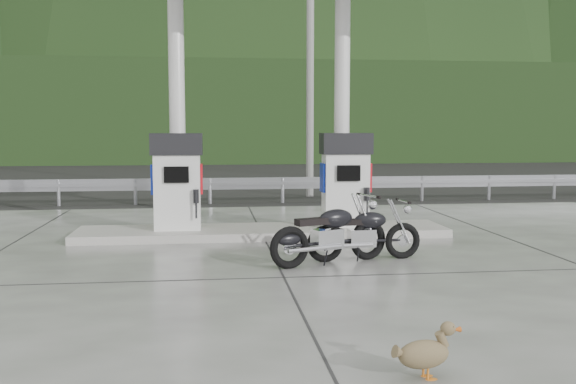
{
  "coord_description": "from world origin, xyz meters",
  "views": [
    {
      "loc": [
        -0.99,
        -9.57,
        2.06
      ],
      "look_at": [
        0.3,
        1.0,
        1.0
      ],
      "focal_mm": 40.0,
      "sensor_mm": 36.0,
      "label": 1
    }
  ],
  "objects": [
    {
      "name": "ground",
      "position": [
        0.0,
        0.0,
        0.0
      ],
      "size": [
        160.0,
        160.0,
        0.0
      ],
      "primitive_type": "plane",
      "color": "black",
      "rests_on": "ground"
    },
    {
      "name": "forecourt_apron",
      "position": [
        0.0,
        0.0,
        0.01
      ],
      "size": [
        18.0,
        14.0,
        0.02
      ],
      "primitive_type": "cube",
      "color": "#61605C",
      "rests_on": "ground"
    },
    {
      "name": "pump_island",
      "position": [
        0.0,
        2.5,
        0.1
      ],
      "size": [
        7.0,
        1.4,
        0.15
      ],
      "primitive_type": "cube",
      "color": "#9F9B94",
      "rests_on": "forecourt_apron"
    },
    {
      "name": "gas_pump_left",
      "position": [
        -1.6,
        2.5,
        1.07
      ],
      "size": [
        0.95,
        0.55,
        1.8
      ],
      "primitive_type": null,
      "color": "white",
      "rests_on": "pump_island"
    },
    {
      "name": "gas_pump_right",
      "position": [
        1.6,
        2.5,
        1.07
      ],
      "size": [
        0.95,
        0.55,
        1.8
      ],
      "primitive_type": null,
      "color": "white",
      "rests_on": "pump_island"
    },
    {
      "name": "canopy_column_left",
      "position": [
        -1.6,
        2.9,
        2.67
      ],
      "size": [
        0.3,
        0.3,
        5.0
      ],
      "primitive_type": "cylinder",
      "color": "white",
      "rests_on": "pump_island"
    },
    {
      "name": "canopy_column_right",
      "position": [
        1.6,
        2.9,
        2.67
      ],
      "size": [
        0.3,
        0.3,
        5.0
      ],
      "primitive_type": "cylinder",
      "color": "white",
      "rests_on": "pump_island"
    },
    {
      "name": "guardrail",
      "position": [
        0.0,
        8.0,
        0.71
      ],
      "size": [
        26.0,
        0.16,
        1.42
      ],
      "primitive_type": null,
      "color": "gray",
      "rests_on": "ground"
    },
    {
      "name": "road",
      "position": [
        0.0,
        11.5,
        0.0
      ],
      "size": [
        60.0,
        7.0,
        0.01
      ],
      "primitive_type": "cube",
      "color": "black",
      "rests_on": "ground"
    },
    {
      "name": "utility_pole_b",
      "position": [
        2.0,
        9.5,
        4.0
      ],
      "size": [
        0.22,
        0.22,
        8.0
      ],
      "primitive_type": "cylinder",
      "color": "gray",
      "rests_on": "ground"
    },
    {
      "name": "tree_band",
      "position": [
        0.0,
        30.0,
        3.0
      ],
      "size": [
        80.0,
        6.0,
        6.0
      ],
      "primitive_type": "cube",
      "color": "black",
      "rests_on": "ground"
    },
    {
      "name": "forested_hills",
      "position": [
        0.0,
        60.0,
        0.0
      ],
      "size": [
        100.0,
        40.0,
        140.0
      ],
      "primitive_type": null,
      "color": "black",
      "rests_on": "ground"
    },
    {
      "name": "motorcycle_left",
      "position": [
        0.8,
        -0.18,
        0.47
      ],
      "size": [
        1.97,
        1.23,
        0.89
      ],
      "primitive_type": null,
      "rotation": [
        0.0,
        0.0,
        0.37
      ],
      "color": "black",
      "rests_on": "forecourt_apron"
    },
    {
      "name": "motorcycle_right",
      "position": [
        1.37,
        0.02,
        0.43
      ],
      "size": [
        1.75,
        0.69,
        0.81
      ],
      "primitive_type": null,
      "rotation": [
        0.0,
        0.0,
        0.09
      ],
      "color": "black",
      "rests_on": "forecourt_apron"
    },
    {
      "name": "duck",
      "position": [
        0.72,
        -4.68,
        0.22
      ],
      "size": [
        0.56,
        0.24,
        0.39
      ],
      "primitive_type": null,
      "rotation": [
        0.0,
        0.0,
        0.16
      ],
      "color": "brown",
      "rests_on": "forecourt_apron"
    }
  ]
}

